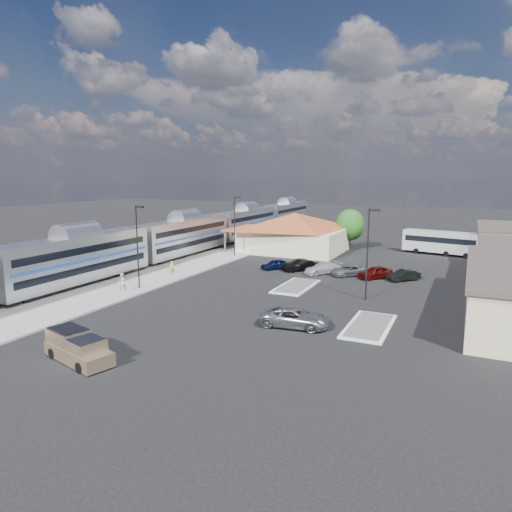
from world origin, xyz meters
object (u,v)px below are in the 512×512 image
at_px(pickup_truck, 78,348).
at_px(suv, 295,318).
at_px(station_depot, 294,232).
at_px(coach_bus, 441,241).

height_order(pickup_truck, suv, pickup_truck).
relative_size(station_depot, suv, 3.27).
height_order(suv, coach_bus, coach_bus).
bearing_deg(suv, station_depot, 14.32).
distance_m(suv, coach_bus, 42.10).
distance_m(pickup_truck, coach_bus, 57.04).
xyz_separation_m(station_depot, coach_bus, (21.57, 6.69, -1.05)).
bearing_deg(pickup_truck, coach_bus, -4.42).
bearing_deg(coach_bus, station_depot, 119.20).
relative_size(station_depot, coach_bus, 1.60).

